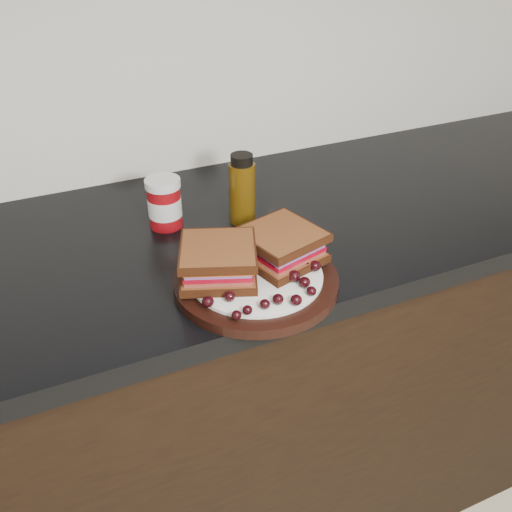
{
  "coord_description": "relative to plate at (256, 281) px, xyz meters",
  "views": [
    {
      "loc": [
        -0.28,
        0.78,
        1.47
      ],
      "look_at": [
        0.05,
        1.5,
        0.96
      ],
      "focal_mm": 40.0,
      "sensor_mm": 36.0,
      "label": 1
    }
  ],
  "objects": [
    {
      "name": "grape_7",
      "position": [
        0.06,
        -0.09,
        0.02
      ],
      "size": [
        0.02,
        0.02,
        0.02
      ],
      "primitive_type": "ellipsoid",
      "color": "black",
      "rests_on": "plate"
    },
    {
      "name": "grape_9",
      "position": [
        0.05,
        -0.04,
        0.02
      ],
      "size": [
        0.02,
        0.02,
        0.02
      ],
      "primitive_type": "ellipsoid",
      "color": "black",
      "rests_on": "plate"
    },
    {
      "name": "grape_21",
      "position": [
        -0.06,
        0.02,
        0.02
      ],
      "size": [
        0.01,
        0.01,
        0.01
      ],
      "primitive_type": "ellipsoid",
      "color": "black",
      "rests_on": "plate"
    },
    {
      "name": "oil_bottle",
      "position": [
        0.07,
        0.22,
        0.06
      ],
      "size": [
        0.06,
        0.06,
        0.14
      ],
      "primitive_type": "cylinder",
      "rotation": [
        0.0,
        0.0,
        -0.17
      ],
      "color": "#483007",
      "rests_on": "countertop"
    },
    {
      "name": "base_cabinets",
      "position": [
        -0.05,
        0.2,
        -0.48
      ],
      "size": [
        3.96,
        0.58,
        0.86
      ],
      "primitive_type": "cube",
      "color": "black",
      "rests_on": "ground_plane"
    },
    {
      "name": "countertop",
      "position": [
        -0.05,
        0.2,
        -0.03
      ],
      "size": [
        3.98,
        0.6,
        0.04
      ],
      "primitive_type": "cube",
      "color": "black",
      "rests_on": "base_cabinets"
    },
    {
      "name": "grape_8",
      "position": [
        0.06,
        -0.07,
        0.02
      ],
      "size": [
        0.02,
        0.02,
        0.02
      ],
      "primitive_type": "ellipsoid",
      "color": "black",
      "rests_on": "plate"
    },
    {
      "name": "grape_3",
      "position": [
        -0.06,
        -0.09,
        0.02
      ],
      "size": [
        0.02,
        0.02,
        0.01
      ],
      "primitive_type": "ellipsoid",
      "color": "black",
      "rests_on": "plate"
    },
    {
      "name": "grape_12",
      "position": [
        0.08,
        -0.0,
        0.02
      ],
      "size": [
        0.02,
        0.02,
        0.02
      ],
      "primitive_type": "ellipsoid",
      "color": "black",
      "rests_on": "plate"
    },
    {
      "name": "grape_16",
      "position": [
        -0.07,
        0.04,
        0.02
      ],
      "size": [
        0.02,
        0.02,
        0.02
      ],
      "primitive_type": "ellipsoid",
      "color": "black",
      "rests_on": "plate"
    },
    {
      "name": "condiment_jar",
      "position": [
        -0.08,
        0.26,
        0.04
      ],
      "size": [
        0.08,
        0.08,
        0.1
      ],
      "primitive_type": "cylinder",
      "rotation": [
        0.0,
        0.0,
        0.14
      ],
      "color": "maroon",
      "rests_on": "countertop"
    },
    {
      "name": "grape_19",
      "position": [
        -0.1,
        -0.0,
        0.02
      ],
      "size": [
        0.02,
        0.02,
        0.02
      ],
      "primitive_type": "ellipsoid",
      "color": "black",
      "rests_on": "plate"
    },
    {
      "name": "grape_2",
      "position": [
        -0.08,
        -0.1,
        0.02
      ],
      "size": [
        0.02,
        0.02,
        0.01
      ],
      "primitive_type": "ellipsoid",
      "color": "black",
      "rests_on": "plate"
    },
    {
      "name": "grape_14",
      "position": [
        0.06,
        0.05,
        0.02
      ],
      "size": [
        0.01,
        0.01,
        0.01
      ],
      "primitive_type": "ellipsoid",
      "color": "black",
      "rests_on": "plate"
    },
    {
      "name": "grape_18",
      "position": [
        -0.1,
        -0.0,
        0.03
      ],
      "size": [
        0.02,
        0.02,
        0.02
      ],
      "primitive_type": "ellipsoid",
      "color": "black",
      "rests_on": "plate"
    },
    {
      "name": "plate",
      "position": [
        0.0,
        0.0,
        0.0
      ],
      "size": [
        0.28,
        0.28,
        0.02
      ],
      "primitive_type": "cylinder",
      "color": "black",
      "rests_on": "countertop"
    },
    {
      "name": "grape_17",
      "position": [
        -0.06,
        0.02,
        0.02
      ],
      "size": [
        0.02,
        0.02,
        0.02
      ],
      "primitive_type": "ellipsoid",
      "color": "black",
      "rests_on": "plate"
    },
    {
      "name": "grape_1",
      "position": [
        -0.07,
        -0.05,
        0.02
      ],
      "size": [
        0.02,
        0.02,
        0.02
      ],
      "primitive_type": "ellipsoid",
      "color": "black",
      "rests_on": "plate"
    },
    {
      "name": "sandwich_left",
      "position": [
        -0.06,
        0.02,
        0.04
      ],
      "size": [
        0.16,
        0.16,
        0.06
      ],
      "primitive_type": null,
      "rotation": [
        0.0,
        0.0,
        -0.37
      ],
      "color": "brown",
      "rests_on": "plate"
    },
    {
      "name": "grape_11",
      "position": [
        0.08,
        -0.03,
        0.02
      ],
      "size": [
        0.02,
        0.02,
        0.02
      ],
      "primitive_type": "ellipsoid",
      "color": "black",
      "rests_on": "plate"
    },
    {
      "name": "grape_6",
      "position": [
        0.02,
        -0.1,
        0.02
      ],
      "size": [
        0.02,
        0.02,
        0.02
      ],
      "primitive_type": "ellipsoid",
      "color": "black",
      "rests_on": "plate"
    },
    {
      "name": "grape_5",
      "position": [
        -0.0,
        -0.09,
        0.02
      ],
      "size": [
        0.02,
        0.02,
        0.02
      ],
      "primitive_type": "ellipsoid",
      "color": "black",
      "rests_on": "plate"
    },
    {
      "name": "grape_0",
      "position": [
        -0.1,
        -0.05,
        0.02
      ],
      "size": [
        0.02,
        0.02,
        0.02
      ],
      "primitive_type": "ellipsoid",
      "color": "black",
      "rests_on": "plate"
    },
    {
      "name": "grape_13",
      "position": [
        0.09,
        0.04,
        0.02
      ],
      "size": [
        0.02,
        0.02,
        0.02
      ],
      "primitive_type": "ellipsoid",
      "color": "black",
      "rests_on": "plate"
    },
    {
      "name": "grape_4",
      "position": [
        -0.03,
        -0.09,
        0.02
      ],
      "size": [
        0.02,
        0.02,
        0.02
      ],
      "primitive_type": "ellipsoid",
      "color": "black",
      "rests_on": "plate"
    },
    {
      "name": "grape_15",
      "position": [
        -0.04,
        0.05,
        0.02
      ],
      "size": [
        0.02,
        0.02,
        0.02
      ],
      "primitive_type": "ellipsoid",
      "color": "black",
      "rests_on": "plate"
    },
    {
      "name": "grape_10",
      "position": [
        0.1,
        -0.03,
        0.02
      ],
      "size": [
        0.02,
        0.02,
        0.02
      ],
      "primitive_type": "ellipsoid",
      "color": "black",
      "rests_on": "plate"
    },
    {
      "name": "grape_20",
      "position": [
        -0.04,
        0.02,
        0.02
      ],
      "size": [
        0.02,
        0.02,
        0.02
      ],
      "primitive_type": "ellipsoid",
      "color": "black",
      "rests_on": "plate"
    },
    {
      "name": "grape_22",
      "position": [
        -0.07,
        -0.01,
        0.02
      ],
      "size": [
        0.02,
        0.02,
        0.01
      ],
      "primitive_type": "ellipsoid",
      "color": "black",
      "rests_on": "plate"
    },
    {
      "name": "sandwich_right",
      "position": [
        0.06,
        0.02,
        0.04
      ],
      "size": [
        0.15,
        0.15,
        0.06
      ],
      "primitive_type": null,
      "rotation": [
        0.0,
        0.0,
        0.27
      ],
      "color": "brown",
      "rests_on": "plate"
    }
  ]
}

